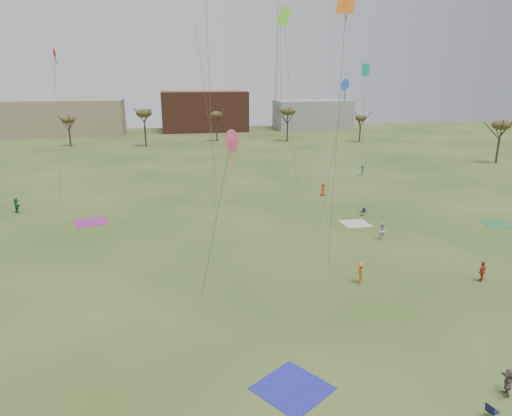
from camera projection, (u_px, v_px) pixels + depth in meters
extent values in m
plane|color=#2F4A17|center=(293.00, 343.00, 28.57)|extent=(260.00, 260.00, 0.00)
imported|color=red|center=(482.00, 271.00, 36.97)|extent=(1.11, 0.84, 1.75)
imported|color=brown|center=(508.00, 382.00, 23.69)|extent=(1.12, 1.48, 1.56)
imported|color=orange|center=(360.00, 273.00, 36.63)|extent=(0.71, 1.20, 1.84)
imported|color=silver|center=(382.00, 231.00, 46.38)|extent=(1.15, 1.13, 1.87)
imported|color=#277750|center=(16.00, 205.00, 55.73)|extent=(1.44, 1.77, 1.89)
imported|color=#BE4B20|center=(323.00, 189.00, 63.74)|extent=(1.04, 1.04, 1.83)
imported|color=#1F4F91|center=(362.00, 170.00, 76.98)|extent=(1.16, 1.29, 1.73)
cube|color=#292AB2|center=(292.00, 388.00, 24.37)|extent=(4.80, 4.80, 0.03)
cube|color=silver|center=(355.00, 224.00, 51.76)|extent=(3.01, 3.01, 0.03)
cube|color=#992F83|center=(91.00, 222.00, 52.27)|extent=(4.38, 4.38, 0.03)
cube|color=#2F8246|center=(496.00, 224.00, 51.50)|extent=(3.37, 3.37, 0.03)
cube|color=#15193C|center=(492.00, 411.00, 22.15)|extent=(0.61, 0.61, 0.04)
cube|color=#15193C|center=(490.00, 408.00, 21.99)|extent=(0.25, 0.52, 0.44)
cube|color=#141737|center=(362.00, 212.00, 54.73)|extent=(0.64, 0.64, 0.04)
cube|color=#141737|center=(364.00, 210.00, 54.78)|extent=(0.29, 0.51, 0.44)
cube|color=#1A9C80|center=(366.00, 70.00, 74.17)|extent=(0.97, 0.97, 1.91)
cube|color=#1A9C80|center=(365.00, 74.00, 74.36)|extent=(0.08, 0.08, 1.72)
cylinder|color=#4C4C51|center=(364.00, 121.00, 75.37)|extent=(0.44, 2.33, 16.53)
cylinder|color=#4C4C51|center=(210.00, 95.00, 50.56)|extent=(0.26, 5.96, 26.72)
cube|color=#77E426|center=(284.00, 17.00, 61.91)|extent=(1.22, 1.22, 2.39)
cube|color=#77E426|center=(284.00, 24.00, 62.15)|extent=(0.08, 0.08, 2.15)
cylinder|color=#4C4C51|center=(290.00, 104.00, 64.11)|extent=(1.72, 2.65, 23.29)
cube|color=white|center=(195.00, 22.00, 65.29)|extent=(0.86, 0.86, 1.47)
cube|color=white|center=(195.00, 28.00, 65.53)|extent=(0.08, 0.08, 2.21)
cylinder|color=#4C4C51|center=(206.00, 103.00, 67.68)|extent=(2.45, 2.31, 23.06)
cube|color=orange|center=(346.00, 0.00, 36.09)|extent=(1.06, 1.06, 2.08)
cube|color=orange|center=(346.00, 10.00, 36.30)|extent=(0.08, 0.08, 1.87)
cylinder|color=#4C4C51|center=(337.00, 136.00, 37.09)|extent=(2.01, 3.87, 21.27)
cone|color=#E74972|center=(231.00, 141.00, 28.82)|extent=(1.50, 0.11, 1.50)
cube|color=#E74972|center=(231.00, 156.00, 29.08)|extent=(0.08, 0.08, 2.45)
cylinder|color=#4C4C51|center=(215.00, 224.00, 30.74)|extent=(2.24, 1.17, 11.40)
cone|color=blue|center=(345.00, 85.00, 46.66)|extent=(1.23, 0.09, 1.23)
cube|color=blue|center=(345.00, 92.00, 46.87)|extent=(0.08, 0.08, 2.01)
cylinder|color=#4C4C51|center=(332.00, 158.00, 46.64)|extent=(3.58, 3.71, 14.59)
cone|color=red|center=(54.00, 53.00, 56.14)|extent=(1.00, 0.07, 1.00)
cube|color=red|center=(55.00, 58.00, 56.32)|extent=(0.08, 0.08, 1.64)
cylinder|color=#4C4C51|center=(57.00, 128.00, 56.65)|extent=(0.59, 4.29, 18.27)
cylinder|color=#3A2B1E|center=(70.00, 137.00, 108.88)|extent=(0.40, 0.40, 4.32)
ellipsoid|color=#473D1E|center=(68.00, 120.00, 107.71)|extent=(3.02, 3.02, 1.58)
cylinder|color=#3A2B1E|center=(145.00, 135.00, 108.37)|extent=(0.40, 0.40, 5.40)
ellipsoid|color=#473D1E|center=(144.00, 113.00, 106.91)|extent=(3.78, 3.78, 1.98)
cylinder|color=#3A2B1E|center=(217.00, 132.00, 117.52)|extent=(0.40, 0.40, 4.68)
ellipsoid|color=#473D1E|center=(216.00, 115.00, 116.25)|extent=(3.28, 3.28, 1.72)
cylinder|color=#3A2B1E|center=(287.00, 131.00, 117.07)|extent=(0.40, 0.40, 5.28)
ellipsoid|color=#473D1E|center=(288.00, 111.00, 115.64)|extent=(3.70, 3.70, 1.94)
cylinder|color=#3A2B1E|center=(360.00, 134.00, 115.91)|extent=(0.40, 0.40, 4.20)
ellipsoid|color=#473D1E|center=(361.00, 118.00, 114.78)|extent=(2.94, 2.94, 1.54)
cylinder|color=#3A2B1E|center=(498.00, 150.00, 87.38)|extent=(0.40, 0.40, 5.04)
ellipsoid|color=#473D1E|center=(501.00, 125.00, 86.02)|extent=(3.53, 3.53, 1.85)
cube|color=#937F60|center=(66.00, 118.00, 128.79)|extent=(32.00, 14.00, 10.00)
cube|color=brown|center=(204.00, 111.00, 140.77)|extent=(26.00, 16.00, 12.00)
cube|color=gray|center=(312.00, 115.00, 145.92)|extent=(24.00, 12.00, 9.00)
cylinder|color=#9EA3A8|center=(281.00, 68.00, 146.73)|extent=(0.16, 0.16, 38.00)
cylinder|color=#9EA3A8|center=(276.00, 68.00, 147.21)|extent=(0.16, 0.16, 38.00)
cylinder|color=#9EA3A8|center=(277.00, 68.00, 145.74)|extent=(0.16, 0.16, 38.00)
cylinder|color=#9EA3A8|center=(279.00, 0.00, 140.81)|extent=(0.10, 0.10, 3.00)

